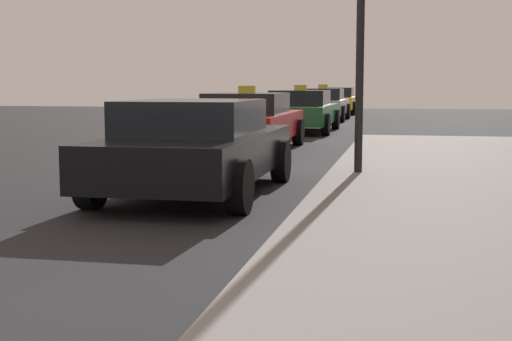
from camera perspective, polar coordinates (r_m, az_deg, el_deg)
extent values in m
cylinder|color=black|center=(11.04, 8.22, 11.05)|extent=(0.12, 0.12, 4.30)
cube|color=black|center=(9.77, -4.66, 1.32)|extent=(1.81, 4.36, 0.55)
cube|color=black|center=(9.52, -5.06, 4.19)|extent=(1.59, 1.96, 0.45)
cylinder|color=black|center=(11.39, -7.05, 0.95)|extent=(0.22, 0.64, 0.64)
cylinder|color=black|center=(10.94, 1.97, 0.76)|extent=(0.22, 0.64, 0.64)
cylinder|color=black|center=(8.81, -12.87, -0.91)|extent=(0.22, 0.64, 0.64)
cylinder|color=black|center=(8.23, -1.31, -1.28)|extent=(0.22, 0.64, 0.64)
cube|color=red|center=(16.20, -0.55, 3.56)|extent=(1.81, 4.48, 0.55)
cube|color=black|center=(15.96, -0.73, 5.31)|extent=(1.59, 2.02, 0.45)
cube|color=yellow|center=(15.95, -0.73, 6.40)|extent=(0.36, 0.14, 0.16)
cylinder|color=black|center=(17.81, -2.42, 3.13)|extent=(0.22, 0.64, 0.64)
cylinder|color=black|center=(17.46, 3.35, 3.05)|extent=(0.22, 0.64, 0.64)
cylinder|color=black|center=(15.05, -5.08, 2.42)|extent=(0.22, 0.64, 0.64)
cylinder|color=black|center=(14.63, 1.72, 2.31)|extent=(0.22, 0.64, 0.64)
cube|color=#196638|center=(22.25, 3.59, 4.46)|extent=(1.83, 4.60, 0.55)
cube|color=black|center=(22.00, 3.51, 5.74)|extent=(1.61, 2.07, 0.45)
cube|color=yellow|center=(22.00, 3.52, 6.53)|extent=(0.36, 0.14, 0.16)
cylinder|color=black|center=(23.85, 1.91, 4.09)|extent=(0.22, 0.64, 0.64)
cylinder|color=black|center=(23.61, 6.29, 4.03)|extent=(0.22, 0.64, 0.64)
cylinder|color=black|center=(20.96, 0.53, 3.71)|extent=(0.22, 0.64, 0.64)
cylinder|color=black|center=(20.69, 5.51, 3.63)|extent=(0.22, 0.64, 0.64)
cube|color=#B7B7BF|center=(29.16, 5.32, 5.02)|extent=(1.71, 4.19, 0.55)
cube|color=black|center=(28.94, 5.29, 6.00)|extent=(1.50, 1.89, 0.45)
cube|color=yellow|center=(28.93, 5.29, 6.60)|extent=(0.36, 0.14, 0.16)
cylinder|color=black|center=(30.60, 4.01, 4.70)|extent=(0.22, 0.64, 0.64)
cylinder|color=black|center=(30.42, 7.20, 4.65)|extent=(0.22, 0.64, 0.64)
cylinder|color=black|center=(27.95, 3.27, 4.50)|extent=(0.22, 0.64, 0.64)
cylinder|color=black|center=(27.75, 6.76, 4.44)|extent=(0.22, 0.64, 0.64)
cube|color=yellow|center=(35.30, 6.41, 5.33)|extent=(1.72, 4.05, 0.55)
cube|color=black|center=(35.09, 6.39, 6.14)|extent=(1.52, 1.82, 0.45)
cylinder|color=black|center=(36.68, 5.25, 5.05)|extent=(0.22, 0.64, 0.64)
cylinder|color=black|center=(36.53, 7.94, 5.01)|extent=(0.22, 0.64, 0.64)
cylinder|color=black|center=(34.11, 4.75, 4.92)|extent=(0.22, 0.64, 0.64)
cylinder|color=black|center=(33.94, 7.65, 4.87)|extent=(0.22, 0.64, 0.64)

